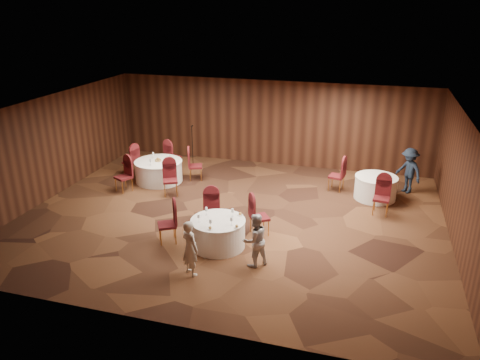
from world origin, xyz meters
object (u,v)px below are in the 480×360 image
(table_main, at_px, (218,233))
(woman_a, at_px, (190,248))
(table_right, at_px, (375,187))
(woman_b, at_px, (255,240))
(mic_stand, at_px, (193,154))
(table_left, at_px, (159,171))
(man_c, at_px, (409,171))

(table_main, distance_m, woman_a, 1.47)
(table_right, bearing_deg, table_main, -131.27)
(woman_a, relative_size, woman_b, 1.01)
(table_right, xyz_separation_m, mic_stand, (-6.75, 1.31, 0.08))
(table_main, distance_m, mic_stand, 6.37)
(table_main, relative_size, woman_a, 1.04)
(mic_stand, height_order, woman_b, mic_stand)
(mic_stand, bearing_deg, woman_a, -68.82)
(table_left, relative_size, table_right, 1.24)
(table_left, distance_m, woman_b, 6.40)
(table_right, height_order, mic_stand, mic_stand)
(woman_a, bearing_deg, woman_b, -116.87)
(woman_b, bearing_deg, table_left, -88.83)
(woman_b, bearing_deg, mic_stand, -101.99)
(mic_stand, height_order, woman_a, mic_stand)
(mic_stand, bearing_deg, man_c, -3.55)
(woman_a, bearing_deg, table_main, -65.33)
(table_right, bearing_deg, woman_a, -124.75)
(table_left, xyz_separation_m, table_right, (7.28, 0.54, 0.00))
(woman_b, bearing_deg, table_main, -74.07)
(table_main, xyz_separation_m, man_c, (4.81, 5.18, 0.38))
(mic_stand, distance_m, woman_a, 7.60)
(mic_stand, bearing_deg, table_left, -106.20)
(table_left, distance_m, mic_stand, 1.93)
(table_right, distance_m, woman_b, 5.66)
(table_right, xyz_separation_m, man_c, (0.99, 0.83, 0.38))
(table_main, bearing_deg, mic_stand, 117.41)
(table_main, xyz_separation_m, woman_a, (-0.19, -1.42, 0.30))
(table_main, height_order, man_c, man_c)
(table_right, distance_m, man_c, 1.35)
(table_right, bearing_deg, table_left, -175.77)
(table_left, relative_size, mic_stand, 1.04)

